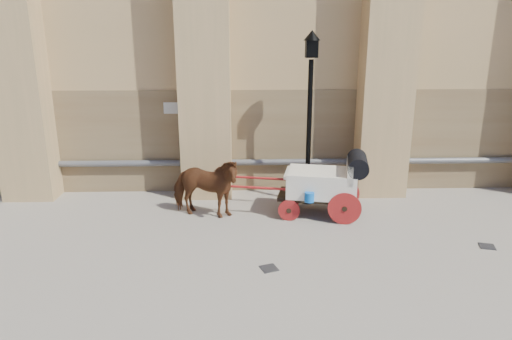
{
  "coord_description": "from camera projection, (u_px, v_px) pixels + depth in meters",
  "views": [
    {
      "loc": [
        -0.01,
        -9.03,
        4.45
      ],
      "look_at": [
        0.35,
        1.97,
        1.22
      ],
      "focal_mm": 32.0,
      "sensor_mm": 36.0,
      "label": 1
    }
  ],
  "objects": [
    {
      "name": "street_lamp",
      "position": [
        309.0,
        114.0,
        12.08
      ],
      "size": [
        0.43,
        0.43,
        4.61
      ],
      "color": "black",
      "rests_on": "ground"
    },
    {
      "name": "drain_grate_near",
      "position": [
        269.0,
        268.0,
        9.1
      ],
      "size": [
        0.41,
        0.41,
        0.01
      ],
      "primitive_type": "cube",
      "rotation": [
        0.0,
        0.0,
        0.34
      ],
      "color": "black",
      "rests_on": "ground"
    },
    {
      "name": "carriage",
      "position": [
        327.0,
        182.0,
        11.61
      ],
      "size": [
        3.92,
        1.76,
        1.66
      ],
      "rotation": [
        0.0,
        0.0,
        -0.2
      ],
      "color": "black",
      "rests_on": "ground"
    },
    {
      "name": "ground",
      "position": [
        243.0,
        249.0,
        9.92
      ],
      "size": [
        90.0,
        90.0,
        0.0
      ],
      "primitive_type": "plane",
      "color": "gray",
      "rests_on": "ground"
    },
    {
      "name": "horse",
      "position": [
        205.0,
        187.0,
        11.52
      ],
      "size": [
        2.04,
        1.34,
        1.58
      ],
      "primitive_type": "imported",
      "rotation": [
        0.0,
        0.0,
        1.29
      ],
      "color": "brown",
      "rests_on": "ground"
    },
    {
      "name": "drain_grate_far",
      "position": [
        487.0,
        246.0,
        10.05
      ],
      "size": [
        0.4,
        0.4,
        0.01
      ],
      "primitive_type": "cube",
      "rotation": [
        0.0,
        0.0,
        -0.28
      ],
      "color": "black",
      "rests_on": "ground"
    }
  ]
}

